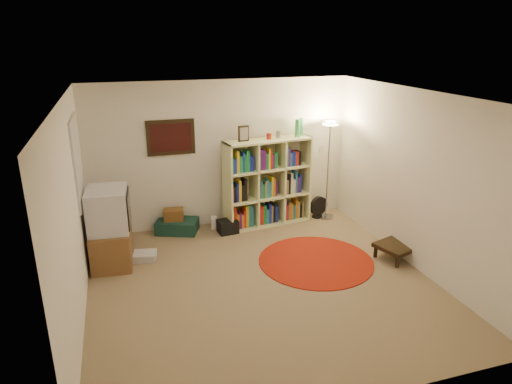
% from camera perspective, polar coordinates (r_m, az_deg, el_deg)
% --- Properties ---
extents(room, '(4.54, 4.54, 2.54)m').
position_cam_1_polar(room, '(5.78, 0.14, -0.35)').
color(room, '#88704F').
rests_on(room, ground).
extents(bookshelf, '(1.57, 0.64, 1.83)m').
position_cam_1_polar(bookshelf, '(7.91, 1.26, 1.05)').
color(bookshelf, '#F7FFAA').
rests_on(bookshelf, ground).
extents(floor_lamp, '(0.35, 0.35, 1.79)m').
position_cam_1_polar(floor_lamp, '(8.06, 9.19, 6.67)').
color(floor_lamp, '#989A9C').
rests_on(floor_lamp, ground).
extents(floor_fan, '(0.36, 0.23, 0.41)m').
position_cam_1_polar(floor_fan, '(8.40, 7.80, -1.87)').
color(floor_fan, black).
rests_on(floor_fan, ground).
extents(tv_stand, '(0.61, 0.83, 1.15)m').
position_cam_1_polar(tv_stand, '(6.87, -17.72, -4.39)').
color(tv_stand, brown).
rests_on(tv_stand, ground).
extents(dvd_box, '(0.38, 0.34, 0.11)m').
position_cam_1_polar(dvd_box, '(7.06, -13.72, -7.79)').
color(dvd_box, silver).
rests_on(dvd_box, ground).
extents(suitcase, '(0.79, 0.65, 0.22)m').
position_cam_1_polar(suitcase, '(7.87, -9.81, -4.20)').
color(suitcase, '#13352E').
rests_on(suitcase, ground).
extents(wicker_basket, '(0.36, 0.28, 0.19)m').
position_cam_1_polar(wicker_basket, '(7.82, -10.25, -2.79)').
color(wicker_basket, brown).
rests_on(wicker_basket, suitcase).
extents(duffel_bag, '(0.35, 0.30, 0.22)m').
position_cam_1_polar(duffel_bag, '(7.75, -3.55, -4.31)').
color(duffel_bag, black).
rests_on(duffel_bag, ground).
extents(paper_towel, '(0.12, 0.12, 0.23)m').
position_cam_1_polar(paper_towel, '(7.91, -5.24, -3.82)').
color(paper_towel, white).
rests_on(paper_towel, ground).
extents(red_rug, '(1.70, 1.70, 0.02)m').
position_cam_1_polar(red_rug, '(6.89, 7.48, -8.53)').
color(red_rug, maroon).
rests_on(red_rug, ground).
extents(side_table, '(0.63, 0.63, 0.23)m').
position_cam_1_polar(side_table, '(7.14, 17.07, -6.57)').
color(side_table, black).
rests_on(side_table, ground).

